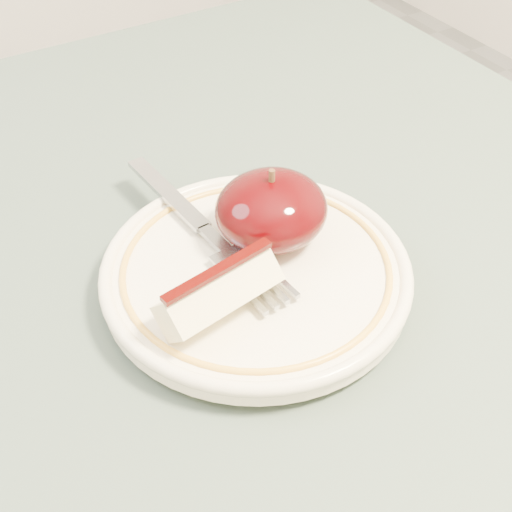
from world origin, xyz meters
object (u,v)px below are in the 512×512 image
table (154,492)px  plate (256,272)px  fork (205,229)px  apple_half (271,210)px

table → plate: (0.10, 0.05, 0.10)m
plate → fork: 0.05m
apple_half → fork: bearing=146.5°
table → apple_half: 0.19m
plate → fork: size_ratio=1.09×
table → fork: size_ratio=4.94×
fork → apple_half: bearing=-127.8°
apple_half → fork: apple_half is taller
apple_half → fork: 0.05m
fork → plate: bearing=-168.5°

